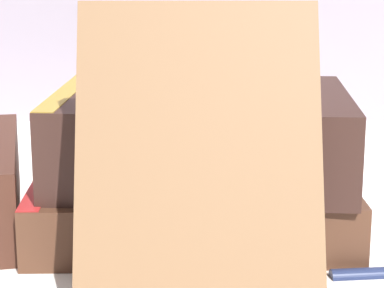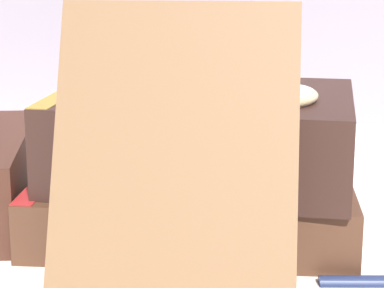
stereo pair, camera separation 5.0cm
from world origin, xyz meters
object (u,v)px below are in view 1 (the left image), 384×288
book_flat_top (193,135)px  pocket_watch (266,93)px  book_flat_bottom (182,200)px  book_leaning_front (199,171)px

book_flat_top → pocket_watch: pocket_watch is taller
book_flat_bottom → book_flat_top: 0.04m
book_leaning_front → pocket_watch: 0.10m
book_flat_top → pocket_watch: 0.05m
book_flat_top → book_leaning_front: size_ratio=1.25×
pocket_watch → book_leaning_front: bearing=-114.5°
book_flat_bottom → book_flat_top: bearing=-39.5°
book_leaning_front → book_flat_bottom: bearing=94.0°
book_flat_top → book_leaning_front: bearing=-85.3°
book_flat_top → pocket_watch: (0.04, -0.02, 0.03)m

